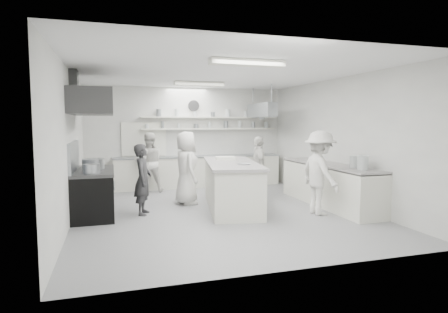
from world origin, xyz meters
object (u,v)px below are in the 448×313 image
object	(u,v)px
back_counter	(199,171)
cook_stove	(143,179)
stove	(94,194)
prep_island	(232,186)
right_counter	(329,185)
cook_back	(149,162)

from	to	relation	value
back_counter	cook_stove	xyz separation A→B (m)	(-1.91, -3.05, 0.29)
stove	cook_stove	size ratio (longest dim) A/B	1.20
back_counter	prep_island	world-z (taller)	prep_island
right_counter	prep_island	bearing A→B (deg)	170.47
back_counter	cook_stove	size ratio (longest dim) A/B	3.34
right_counter	prep_island	size ratio (longest dim) A/B	1.21
cook_back	back_counter	bearing A→B (deg)	-163.23
stove	prep_island	distance (m)	2.98
back_counter	cook_back	xyz separation A→B (m)	(-1.54, -0.47, 0.37)
prep_island	cook_back	world-z (taller)	cook_back
prep_island	cook_stove	size ratio (longest dim) A/B	1.82
stove	prep_island	world-z (taller)	prep_island
back_counter	right_counter	bearing A→B (deg)	-55.35
stove	right_counter	size ratio (longest dim) A/B	0.55
back_counter	right_counter	xyz separation A→B (m)	(2.35, -3.40, 0.01)
cook_back	prep_island	bearing A→B (deg)	121.97
stove	cook_back	world-z (taller)	cook_back
stove	back_counter	distance (m)	4.03
cook_stove	cook_back	distance (m)	2.60
cook_stove	back_counter	bearing A→B (deg)	-17.72
right_counter	cook_back	xyz separation A→B (m)	(-3.89, 2.93, 0.36)
prep_island	back_counter	bearing A→B (deg)	101.41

